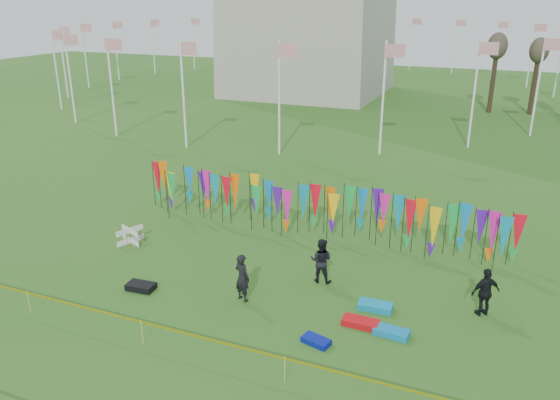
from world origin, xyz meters
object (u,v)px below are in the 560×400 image
at_px(box_kite, 130,235).
at_px(person_left, 242,277).
at_px(kite_bag_blue, 316,341).
at_px(person_right, 485,292).
at_px(kite_bag_turquoise, 375,306).
at_px(person_mid, 321,260).
at_px(kite_bag_black, 141,286).
at_px(kite_bag_red, 361,323).
at_px(kite_bag_teal, 391,332).

bearing_deg(box_kite, person_left, -19.96).
bearing_deg(kite_bag_blue, person_right, 38.40).
height_order(person_right, kite_bag_turquoise, person_right).
height_order(box_kite, person_left, person_left).
distance_m(person_mid, kite_bag_black, 7.12).
bearing_deg(person_right, box_kite, -35.36).
relative_size(person_left, person_right, 1.03).
bearing_deg(kite_bag_red, person_right, 31.27).
bearing_deg(kite_bag_turquoise, box_kite, 173.64).
relative_size(person_right, kite_bag_red, 1.45).
relative_size(person_mid, kite_bag_turquoise, 1.50).
bearing_deg(box_kite, kite_bag_black, -48.29).
distance_m(kite_bag_blue, kite_bag_red, 1.92).
distance_m(kite_bag_blue, kite_bag_teal, 2.61).
distance_m(person_right, kite_bag_blue, 6.38).
distance_m(kite_bag_black, kite_bag_teal, 9.68).
bearing_deg(kite_bag_turquoise, person_right, 16.93).
relative_size(box_kite, kite_bag_teal, 0.68).
xyz_separation_m(box_kite, person_mid, (9.27, -0.07, 0.52)).
bearing_deg(person_left, kite_bag_red, -158.85).
height_order(person_left, kite_bag_turquoise, person_left).
height_order(box_kite, kite_bag_blue, box_kite).
bearing_deg(person_right, kite_bag_red, -3.32).
bearing_deg(kite_bag_red, kite_bag_turquoise, 79.46).
xyz_separation_m(person_left, kite_bag_turquoise, (4.78, 1.23, -0.81)).
height_order(person_mid, kite_bag_red, person_mid).
distance_m(person_left, kite_bag_blue, 3.90).
distance_m(kite_bag_turquoise, kite_bag_red, 1.26).
bearing_deg(person_mid, person_right, 174.13).
bearing_deg(kite_bag_black, person_left, 11.61).
relative_size(person_mid, kite_bag_black, 1.70).
relative_size(person_left, kite_bag_blue, 2.02).
distance_m(box_kite, kite_bag_blue, 11.26).
xyz_separation_m(box_kite, kite_bag_teal, (12.66, -2.72, -0.29)).
xyz_separation_m(person_left, kite_bag_red, (4.54, -0.01, -0.82)).
distance_m(person_mid, kite_bag_blue, 4.32).
distance_m(person_mid, kite_bag_teal, 4.38).
height_order(person_mid, kite_bag_black, person_mid).
bearing_deg(kite_bag_black, person_mid, 27.76).
bearing_deg(kite_bag_teal, kite_bag_red, 171.59).
bearing_deg(kite_bag_blue, person_left, 155.29).
bearing_deg(person_mid, person_left, 43.00).
height_order(box_kite, person_right, person_right).
xyz_separation_m(box_kite, person_right, (15.43, -0.21, 0.51)).
distance_m(box_kite, kite_bag_turquoise, 11.86).
xyz_separation_m(kite_bag_blue, kite_bag_black, (-7.46, 0.77, 0.03)).
bearing_deg(kite_bag_black, kite_bag_turquoise, 13.17).
xyz_separation_m(kite_bag_turquoise, kite_bag_teal, (0.87, -1.41, -0.01)).
distance_m(box_kite, person_right, 15.44).
relative_size(person_right, kite_bag_teal, 1.56).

